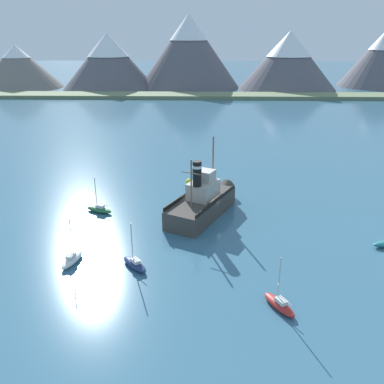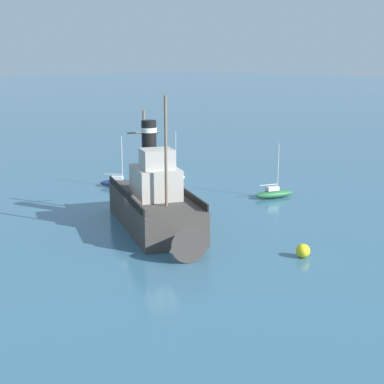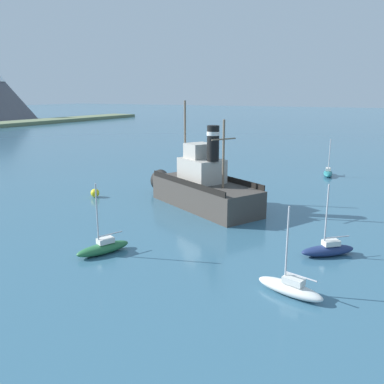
{
  "view_description": "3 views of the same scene",
  "coord_description": "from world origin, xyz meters",
  "px_view_note": "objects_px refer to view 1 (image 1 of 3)",
  "views": [
    {
      "loc": [
        -1.28,
        -48.16,
        22.41
      ],
      "look_at": [
        -2.52,
        1.18,
        2.85
      ],
      "focal_mm": 38.0,
      "sensor_mm": 36.0,
      "label": 1
    },
    {
      "loc": [
        26.69,
        31.41,
        12.48
      ],
      "look_at": [
        -3.08,
        2.07,
        2.71
      ],
      "focal_mm": 55.0,
      "sensor_mm": 36.0,
      "label": 2
    },
    {
      "loc": [
        -34.7,
        -16.74,
        10.57
      ],
      "look_at": [
        -1.96,
        0.9,
        1.51
      ],
      "focal_mm": 38.0,
      "sensor_mm": 36.0,
      "label": 3
    }
  ],
  "objects_px": {
    "old_tugboat": "(203,201)",
    "sailboat_red": "(279,304)",
    "sailboat_green": "(99,209)",
    "mooring_buoy": "(189,182)",
    "sailboat_navy": "(135,264)",
    "sailboat_white": "(72,259)"
  },
  "relations": [
    {
      "from": "old_tugboat",
      "to": "sailboat_red",
      "type": "relative_size",
      "value": 2.93
    },
    {
      "from": "sailboat_green",
      "to": "mooring_buoy",
      "type": "xyz_separation_m",
      "value": [
        11.55,
        10.91,
        0.02
      ]
    },
    {
      "from": "sailboat_navy",
      "to": "mooring_buoy",
      "type": "xyz_separation_m",
      "value": [
        4.7,
        24.37,
        0.02
      ]
    },
    {
      "from": "old_tugboat",
      "to": "mooring_buoy",
      "type": "bearing_deg",
      "value": 101.48
    },
    {
      "from": "sailboat_navy",
      "to": "mooring_buoy",
      "type": "distance_m",
      "value": 24.82
    },
    {
      "from": "old_tugboat",
      "to": "sailboat_white",
      "type": "xyz_separation_m",
      "value": [
        -13.61,
        -12.35,
        -1.4
      ]
    },
    {
      "from": "sailboat_white",
      "to": "sailboat_green",
      "type": "relative_size",
      "value": 1.0
    },
    {
      "from": "sailboat_red",
      "to": "sailboat_green",
      "type": "bearing_deg",
      "value": 136.06
    },
    {
      "from": "sailboat_white",
      "to": "sailboat_green",
      "type": "height_order",
      "value": "same"
    },
    {
      "from": "sailboat_red",
      "to": "sailboat_green",
      "type": "distance_m",
      "value": 28.35
    },
    {
      "from": "sailboat_navy",
      "to": "sailboat_green",
      "type": "distance_m",
      "value": 15.1
    },
    {
      "from": "sailboat_red",
      "to": "old_tugboat",
      "type": "bearing_deg",
      "value": 108.79
    },
    {
      "from": "old_tugboat",
      "to": "mooring_buoy",
      "type": "relative_size",
      "value": 15.99
    },
    {
      "from": "old_tugboat",
      "to": "sailboat_navy",
      "type": "xyz_separation_m",
      "value": [
        -6.98,
        -13.13,
        -1.4
      ]
    },
    {
      "from": "sailboat_green",
      "to": "sailboat_red",
      "type": "bearing_deg",
      "value": -43.94
    },
    {
      "from": "sailboat_white",
      "to": "sailboat_green",
      "type": "distance_m",
      "value": 12.69
    },
    {
      "from": "sailboat_red",
      "to": "sailboat_green",
      "type": "height_order",
      "value": "same"
    },
    {
      "from": "sailboat_white",
      "to": "old_tugboat",
      "type": "bearing_deg",
      "value": 42.21
    },
    {
      "from": "old_tugboat",
      "to": "sailboat_red",
      "type": "xyz_separation_m",
      "value": [
        6.58,
        -19.34,
        -1.4
      ]
    },
    {
      "from": "sailboat_white",
      "to": "mooring_buoy",
      "type": "relative_size",
      "value": 5.45
    },
    {
      "from": "sailboat_red",
      "to": "sailboat_green",
      "type": "xyz_separation_m",
      "value": [
        -20.41,
        19.67,
        0.0
      ]
    },
    {
      "from": "mooring_buoy",
      "to": "sailboat_green",
      "type": "bearing_deg",
      "value": -136.64
    }
  ]
}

